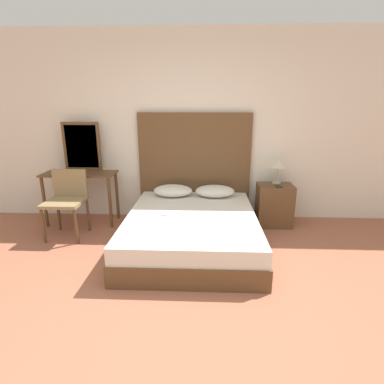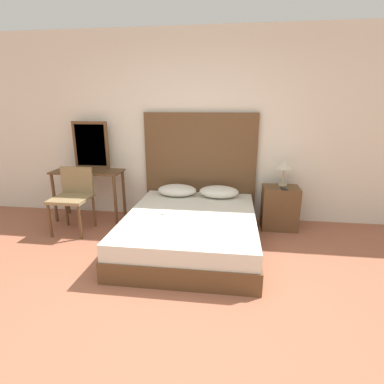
{
  "view_description": "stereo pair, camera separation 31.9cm",
  "coord_description": "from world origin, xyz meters",
  "px_view_note": "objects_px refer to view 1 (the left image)",
  "views": [
    {
      "loc": [
        0.27,
        -1.89,
        1.69
      ],
      "look_at": [
        0.12,
        1.59,
        0.66
      ],
      "focal_mm": 28.0,
      "sensor_mm": 36.0,
      "label": 1
    },
    {
      "loc": [
        0.59,
        -1.86,
        1.69
      ],
      "look_at": [
        0.12,
        1.59,
        0.66
      ],
      "focal_mm": 28.0,
      "sensor_mm": 36.0,
      "label": 2
    }
  ],
  "objects_px": {
    "vanity_desk": "(80,182)",
    "phone_on_bed": "(164,213)",
    "nightstand": "(274,205)",
    "chair": "(67,197)",
    "table_lamp": "(278,164)",
    "phone_on_nightstand": "(279,186)",
    "bed": "(192,230)"
  },
  "relations": [
    {
      "from": "table_lamp",
      "to": "vanity_desk",
      "type": "relative_size",
      "value": 0.36
    },
    {
      "from": "bed",
      "to": "table_lamp",
      "type": "relative_size",
      "value": 5.31
    },
    {
      "from": "bed",
      "to": "vanity_desk",
      "type": "xyz_separation_m",
      "value": [
        -1.63,
        0.7,
        0.41
      ]
    },
    {
      "from": "bed",
      "to": "nightstand",
      "type": "height_order",
      "value": "nightstand"
    },
    {
      "from": "phone_on_bed",
      "to": "table_lamp",
      "type": "relative_size",
      "value": 0.44
    },
    {
      "from": "bed",
      "to": "phone_on_nightstand",
      "type": "xyz_separation_m",
      "value": [
        1.17,
        0.63,
        0.4
      ]
    },
    {
      "from": "table_lamp",
      "to": "chair",
      "type": "height_order",
      "value": "table_lamp"
    },
    {
      "from": "nightstand",
      "to": "phone_on_bed",
      "type": "bearing_deg",
      "value": -154.05
    },
    {
      "from": "table_lamp",
      "to": "phone_on_nightstand",
      "type": "xyz_separation_m",
      "value": [
        -0.01,
        -0.16,
        -0.28
      ]
    },
    {
      "from": "nightstand",
      "to": "chair",
      "type": "xyz_separation_m",
      "value": [
        -2.8,
        -0.44,
        0.22
      ]
    },
    {
      "from": "nightstand",
      "to": "chair",
      "type": "distance_m",
      "value": 2.84
    },
    {
      "from": "bed",
      "to": "phone_on_nightstand",
      "type": "relative_size",
      "value": 12.68
    },
    {
      "from": "phone_on_bed",
      "to": "vanity_desk",
      "type": "distance_m",
      "value": 1.49
    },
    {
      "from": "phone_on_nightstand",
      "to": "vanity_desk",
      "type": "height_order",
      "value": "vanity_desk"
    },
    {
      "from": "nightstand",
      "to": "chair",
      "type": "relative_size",
      "value": 0.7
    },
    {
      "from": "phone_on_nightstand",
      "to": "nightstand",
      "type": "bearing_deg",
      "value": 100.54
    },
    {
      "from": "table_lamp",
      "to": "vanity_desk",
      "type": "distance_m",
      "value": 2.82
    },
    {
      "from": "phone_on_bed",
      "to": "nightstand",
      "type": "height_order",
      "value": "nightstand"
    },
    {
      "from": "bed",
      "to": "nightstand",
      "type": "distance_m",
      "value": 1.36
    },
    {
      "from": "phone_on_bed",
      "to": "vanity_desk",
      "type": "relative_size",
      "value": 0.16
    },
    {
      "from": "table_lamp",
      "to": "vanity_desk",
      "type": "height_order",
      "value": "table_lamp"
    },
    {
      "from": "bed",
      "to": "phone_on_bed",
      "type": "height_order",
      "value": "phone_on_bed"
    },
    {
      "from": "vanity_desk",
      "to": "phone_on_bed",
      "type": "bearing_deg",
      "value": -28.37
    },
    {
      "from": "bed",
      "to": "vanity_desk",
      "type": "bearing_deg",
      "value": 156.91
    },
    {
      "from": "vanity_desk",
      "to": "chair",
      "type": "height_order",
      "value": "chair"
    },
    {
      "from": "bed",
      "to": "vanity_desk",
      "type": "relative_size",
      "value": 1.9
    },
    {
      "from": "table_lamp",
      "to": "phone_on_nightstand",
      "type": "bearing_deg",
      "value": -92.45
    },
    {
      "from": "nightstand",
      "to": "table_lamp",
      "type": "xyz_separation_m",
      "value": [
        0.02,
        0.07,
        0.59
      ]
    },
    {
      "from": "table_lamp",
      "to": "phone_on_nightstand",
      "type": "height_order",
      "value": "table_lamp"
    },
    {
      "from": "phone_on_bed",
      "to": "table_lamp",
      "type": "distance_m",
      "value": 1.77
    },
    {
      "from": "nightstand",
      "to": "table_lamp",
      "type": "distance_m",
      "value": 0.59
    },
    {
      "from": "phone_on_nightstand",
      "to": "phone_on_bed",
      "type": "bearing_deg",
      "value": -157.18
    }
  ]
}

